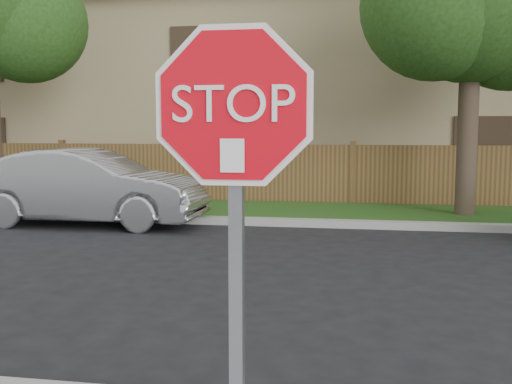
# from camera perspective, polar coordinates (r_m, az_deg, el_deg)

# --- Properties ---
(far_curb) EXTENTS (70.00, 0.30, 0.15)m
(far_curb) POSITION_cam_1_polar(r_m,az_deg,el_deg) (12.44, 8.95, -3.03)
(far_curb) COLOR gray
(far_curb) RESTS_ON ground
(grass_strip) EXTENTS (70.00, 3.00, 0.12)m
(grass_strip) POSITION_cam_1_polar(r_m,az_deg,el_deg) (14.07, 9.05, -2.02)
(grass_strip) COLOR #1E4714
(grass_strip) RESTS_ON ground
(fence) EXTENTS (70.00, 0.12, 1.60)m
(fence) POSITION_cam_1_polar(r_m,az_deg,el_deg) (15.58, 9.17, 1.51)
(fence) COLOR #50341C
(fence) RESTS_ON ground
(apartment_building) EXTENTS (35.20, 9.20, 7.20)m
(apartment_building) POSITION_cam_1_polar(r_m,az_deg,el_deg) (21.18, 9.47, 10.12)
(apartment_building) COLOR tan
(apartment_building) RESTS_ON ground
(stop_sign) EXTENTS (1.01, 0.13, 2.55)m
(stop_sign) POSITION_cam_1_polar(r_m,az_deg,el_deg) (2.71, -2.08, 1.41)
(stop_sign) COLOR gray
(stop_sign) RESTS_ON sidewalk_near
(sedan_left) EXTENTS (4.87, 1.74, 1.60)m
(sedan_left) POSITION_cam_1_polar(r_m,az_deg,el_deg) (13.02, -15.67, 0.45)
(sedan_left) COLOR #A7A8AB
(sedan_left) RESTS_ON ground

